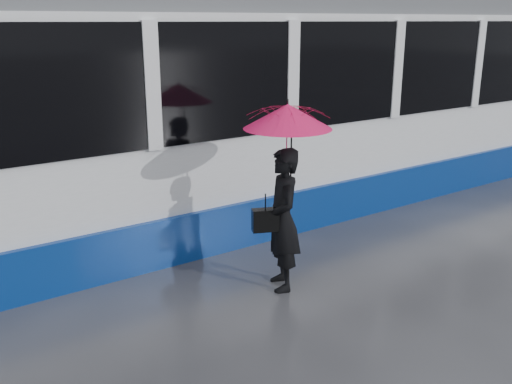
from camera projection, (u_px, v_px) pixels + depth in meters
ground at (264, 293)px, 6.35m from camera, size 90.00×90.00×0.00m
rails at (164, 228)px, 8.31m from camera, size 34.00×1.51×0.02m
tram at (268, 106)px, 8.86m from camera, size 26.00×2.56×3.35m
woman at (283, 220)px, 6.28m from camera, size 0.58×0.69×1.61m
umbrella at (287, 134)px, 6.03m from camera, size 1.24×1.24×1.09m
handbag at (265, 220)px, 6.16m from camera, size 0.31×0.23×0.43m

